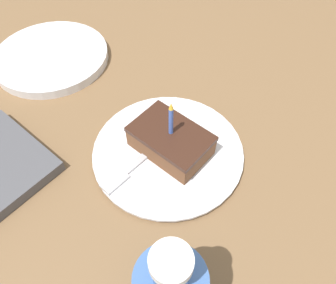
# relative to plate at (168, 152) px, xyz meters

# --- Properties ---
(ground_plane) EXTENTS (2.40, 2.40, 0.04)m
(ground_plane) POSITION_rel_plate_xyz_m (-0.02, -0.03, -0.03)
(ground_plane) COLOR brown
(ground_plane) RESTS_ON ground
(plate) EXTENTS (0.26, 0.26, 0.01)m
(plate) POSITION_rel_plate_xyz_m (0.00, 0.00, 0.00)
(plate) COLOR silver
(plate) RESTS_ON ground_plane
(cake_slice) EXTENTS (0.08, 0.13, 0.11)m
(cake_slice) POSITION_rel_plate_xyz_m (0.00, -0.00, 0.03)
(cake_slice) COLOR brown
(cake_slice) RESTS_ON plate
(fork) EXTENTS (0.18, 0.03, 0.00)m
(fork) POSITION_rel_plate_xyz_m (-0.05, 0.02, 0.01)
(fork) COLOR #B2B2B7
(fork) RESTS_ON plate
(side_plate) EXTENTS (0.25, 0.25, 0.02)m
(side_plate) POSITION_rel_plate_xyz_m (0.03, 0.36, 0.00)
(side_plate) COLOR silver
(side_plate) RESTS_ON ground_plane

